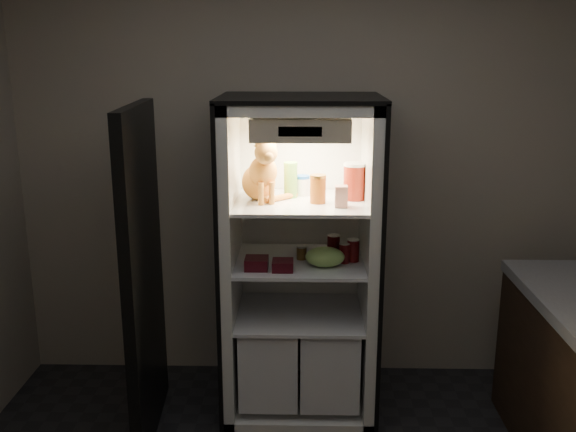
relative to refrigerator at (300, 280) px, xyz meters
The scene contains 16 objects.
room_shell 1.61m from the refrigerator, 90.00° to the right, with size 3.60×3.60×3.60m.
refrigerator is the anchor object (origin of this frame).
fridge_door 0.92m from the refrigerator, 158.59° to the right, with size 0.11×0.87×1.85m.
tabby_cat 0.68m from the refrigerator, 166.65° to the right, with size 0.35×0.38×0.39m.
parmesan_shaker 0.60m from the refrigerator, 152.84° to the left, with size 0.08×0.08×0.21m.
mayo_tub 0.56m from the refrigerator, 81.10° to the left, with size 0.08×0.08×0.12m.
salsa_jar 0.60m from the refrigerator, 47.10° to the right, with size 0.09×0.09×0.16m.
pepper_jar 0.68m from the refrigerator, ahead, with size 0.13×0.13×0.21m.
cream_carton 0.63m from the refrigerator, 41.33° to the right, with size 0.07×0.07×0.12m, color silver.
soda_can_a 0.29m from the refrigerator, ahead, with size 0.07×0.07×0.14m.
soda_can_b 0.38m from the refrigerator, 14.59° to the right, with size 0.07×0.07×0.13m.
soda_can_c 0.34m from the refrigerator, 23.09° to the right, with size 0.06×0.06×0.11m.
condiment_jar 0.20m from the refrigerator, 78.80° to the right, with size 0.06×0.06×0.08m.
grape_bag 0.30m from the refrigerator, 51.13° to the right, with size 0.22×0.16×0.11m, color #94C25A.
berry_box_left 0.37m from the refrigerator, 136.71° to the right, with size 0.13×0.13×0.06m, color #4E0D12.
berry_box_right 0.32m from the refrigerator, 110.63° to the right, with size 0.12×0.12×0.06m, color #4E0D12.
Camera 1 is at (0.01, -2.20, 2.13)m, focal length 40.00 mm.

